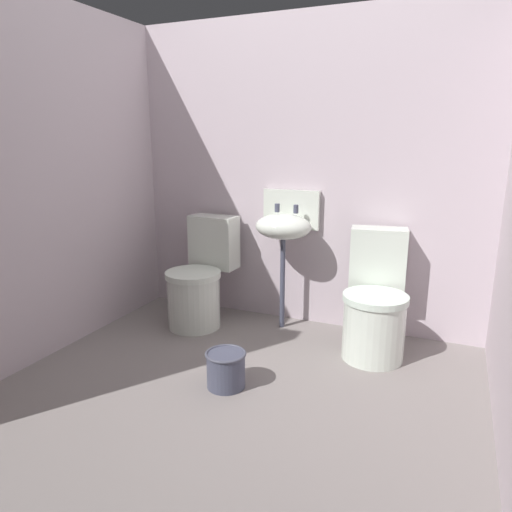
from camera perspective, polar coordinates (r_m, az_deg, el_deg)
name	(u,v)px	position (r m, az deg, el deg)	size (l,w,h in m)	color
ground_plane	(236,397)	(2.70, -2.49, -16.81)	(2.97, 2.68, 0.08)	gray
wall_back	(306,175)	(3.43, 6.07, 9.75)	(2.97, 0.10, 2.18)	#C0AFB8
wall_left	(47,181)	(3.22, -24.09, 8.32)	(0.10, 2.48, 2.18)	#BEAEB5
toilet_left	(200,281)	(3.48, -6.84, -3.10)	(0.42, 0.61, 0.78)	silver
toilet_right	(375,305)	(3.08, 14.31, -5.83)	(0.46, 0.64, 0.78)	silver
sink	(285,225)	(3.30, 3.51, 3.76)	(0.42, 0.35, 0.99)	#44475A
bucket	(226,369)	(2.68, -3.69, -13.54)	(0.23, 0.23, 0.21)	#44475A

